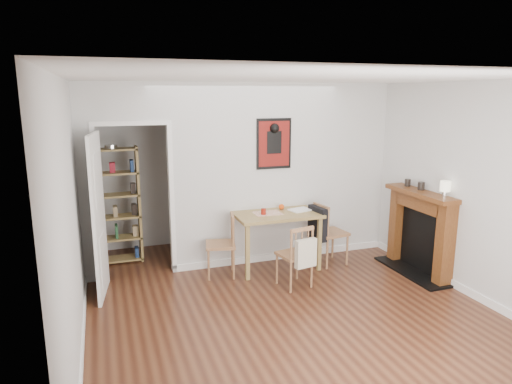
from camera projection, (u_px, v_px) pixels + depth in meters
name	position (u px, v px, depth m)	size (l,w,h in m)	color
ground	(282.00, 301.00, 5.49)	(5.20, 5.20, 0.00)	#552F1B
room_shell	(254.00, 176.00, 6.49)	(5.20, 5.20, 5.20)	silver
dining_table	(276.00, 219.00, 6.44)	(1.19, 0.76, 0.81)	#A0874A
chair_left	(220.00, 245.00, 6.19)	(0.52, 0.52, 0.86)	#9C6C49
chair_right	(329.00, 233.00, 6.63)	(0.57, 0.51, 0.91)	#9C6C49
chair_front	(295.00, 255.00, 5.84)	(0.49, 0.53, 0.83)	#9C6C49
bookshelf	(115.00, 206.00, 6.63)	(0.72, 0.29, 1.71)	#A0874A
fireplace	(421.00, 229.00, 6.28)	(0.45, 1.25, 1.16)	brown
red_glass	(263.00, 212.00, 6.30)	(0.07, 0.07, 0.09)	maroon
orange_fruit	(281.00, 207.00, 6.58)	(0.08, 0.08, 0.08)	#D8460B
placemat	(268.00, 213.00, 6.38)	(0.38, 0.29, 0.00)	beige
notebook	(300.00, 210.00, 6.54)	(0.31, 0.23, 0.02)	white
mantel_lamp	(445.00, 187.00, 5.78)	(0.13, 0.13, 0.21)	silver
ceramic_jar_a	(421.00, 186.00, 6.22)	(0.09, 0.09, 0.11)	black
ceramic_jar_b	(408.00, 183.00, 6.47)	(0.08, 0.08, 0.10)	black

